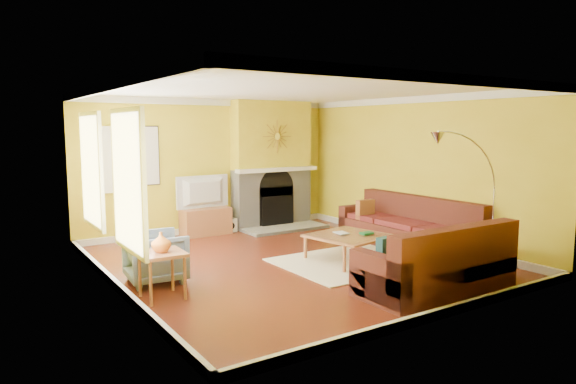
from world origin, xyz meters
TOP-DOWN VIEW (x-y plane):
  - floor at (0.00, 0.00)m, footprint 5.50×6.00m
  - ceiling at (0.00, 0.00)m, footprint 5.50×6.00m
  - wall_back at (0.00, 3.01)m, footprint 5.50×0.02m
  - wall_front at (0.00, -3.01)m, footprint 5.50×0.02m
  - wall_left at (-2.76, 0.00)m, footprint 0.02×6.00m
  - wall_right at (2.76, 0.00)m, footprint 0.02×6.00m
  - baseboard at (0.00, 0.00)m, footprint 5.50×6.00m
  - crown_molding at (0.00, 0.00)m, footprint 5.50×6.00m
  - window_left_near at (-2.72, 1.30)m, footprint 0.06×1.22m
  - window_left_far at (-2.72, -0.60)m, footprint 0.06×1.22m
  - window_back at (-1.90, 2.96)m, footprint 0.82×0.06m
  - wall_art at (-1.25, 2.97)m, footprint 0.34×0.04m
  - fireplace at (1.35, 2.80)m, footprint 1.80×0.40m
  - mantel at (1.35, 2.56)m, footprint 1.92×0.22m
  - hearth at (1.35, 2.25)m, footprint 1.80×0.70m
  - sunburst at (1.35, 2.57)m, footprint 0.70×0.04m
  - rug at (0.88, -0.54)m, footprint 2.40×1.80m
  - sectional_sofa at (1.22, -0.80)m, footprint 3.06×3.80m
  - coffee_table at (0.80, -0.47)m, footprint 1.30×1.30m
  - media_console at (-0.26, 2.69)m, footprint 0.98×0.44m
  - tv at (-0.26, 2.69)m, footprint 1.13×0.22m
  - subwoofer at (0.25, 2.73)m, footprint 0.28×0.28m
  - armchair at (-2.16, 0.13)m, footprint 0.83×0.81m
  - side_table at (-2.32, -0.59)m, footprint 0.55×0.55m
  - vase at (-2.32, -0.59)m, footprint 0.24×0.24m
  - book at (0.64, -0.36)m, footprint 0.21×0.26m
  - arc_lamp at (1.40, -2.25)m, footprint 1.32×0.36m

SIDE VIEW (x-z plane):
  - floor at x=0.00m, z-range -0.02..0.00m
  - rug at x=0.88m, z-range 0.00..0.02m
  - hearth at x=1.35m, z-range 0.00..0.06m
  - baseboard at x=0.00m, z-range 0.00..0.12m
  - subwoofer at x=0.25m, z-range 0.00..0.28m
  - coffee_table at x=0.80m, z-range 0.00..0.44m
  - media_console at x=-0.26m, z-range 0.00..0.54m
  - side_table at x=-2.32m, z-range 0.00..0.59m
  - armchair at x=-2.16m, z-range 0.00..0.71m
  - book at x=0.64m, z-range 0.44..0.46m
  - sectional_sofa at x=1.22m, z-range 0.00..0.90m
  - vase at x=-2.32m, z-range 0.59..0.85m
  - tv at x=-0.26m, z-range 0.54..1.19m
  - arc_lamp at x=1.40m, z-range 0.00..2.07m
  - mantel at x=1.35m, z-range 1.21..1.29m
  - wall_back at x=0.00m, z-range 0.00..2.70m
  - wall_front at x=0.00m, z-range 0.00..2.70m
  - wall_left at x=-2.76m, z-range 0.00..2.70m
  - wall_right at x=2.76m, z-range 0.00..2.70m
  - fireplace at x=1.35m, z-range 0.00..2.70m
  - window_left_near at x=-2.72m, z-range 0.64..2.36m
  - window_left_far at x=-2.72m, z-range 0.64..2.36m
  - window_back at x=-1.90m, z-range 0.94..2.16m
  - wall_art at x=-1.25m, z-range 1.03..2.17m
  - sunburst at x=1.35m, z-range 1.60..2.30m
  - crown_molding at x=0.00m, z-range 2.58..2.70m
  - ceiling at x=0.00m, z-range 2.70..2.72m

